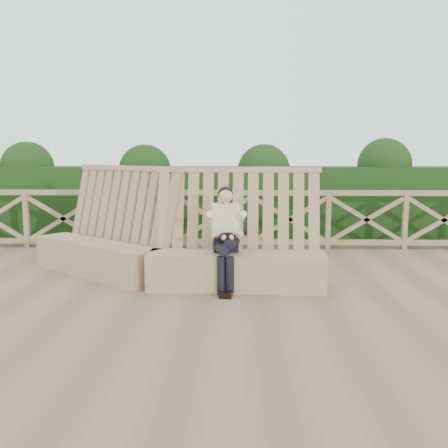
{
  "coord_description": "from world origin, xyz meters",
  "views": [
    {
      "loc": [
        0.45,
        -5.8,
        1.78
      ],
      "look_at": [
        0.28,
        0.4,
        0.9
      ],
      "focal_mm": 40.0,
      "sensor_mm": 36.0,
      "label": 1
    }
  ],
  "objects": [
    {
      "name": "ground",
      "position": [
        0.0,
        0.0,
        0.0
      ],
      "size": [
        60.0,
        60.0,
        0.0
      ],
      "primitive_type": "plane",
      "color": "brown",
      "rests_on": "ground"
    },
    {
      "name": "bench",
      "position": [
        -0.58,
        1.08,
        0.41
      ],
      "size": [
        4.33,
        2.17,
        1.62
      ],
      "rotation": [
        0.0,
        0.0,
        -0.37
      ],
      "color": "#9D7859",
      "rests_on": "ground"
    },
    {
      "name": "woman",
      "position": [
        0.3,
        0.65,
        0.75
      ],
      "size": [
        0.38,
        0.78,
        1.35
      ],
      "rotation": [
        0.0,
        0.0,
        0.11
      ],
      "color": "black",
      "rests_on": "ground"
    },
    {
      "name": "guardrail",
      "position": [
        0.0,
        3.5,
        0.55
      ],
      "size": [
        10.1,
        0.09,
        1.1
      ],
      "color": "#7E6549",
      "rests_on": "ground"
    },
    {
      "name": "hedge",
      "position": [
        0.0,
        4.7,
        0.75
      ],
      "size": [
        12.0,
        1.2,
        1.5
      ],
      "primitive_type": "cube",
      "color": "black",
      "rests_on": "ground"
    }
  ]
}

